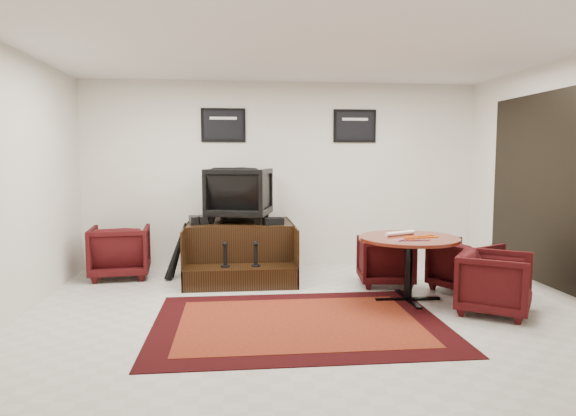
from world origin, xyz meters
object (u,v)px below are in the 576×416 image
Objects in this scene: shine_podium at (240,251)px; armchair_side at (120,249)px; shine_chair at (239,191)px; table_chair_back at (385,258)px; table_chair_window at (465,263)px; table_chair_corner at (495,280)px; meeting_table at (409,245)px.

shine_podium is 1.67m from armchair_side.
shine_chair is 1.84m from armchair_side.
table_chair_window is at bearing 161.80° from table_chair_back.
shine_podium is 2.07× the size of table_chair_corner.
armchair_side is at bearing 97.64° from table_chair_corner.
armchair_side is (-1.66, 0.09, 0.05)m from shine_podium.
meeting_table reaches higher than table_chair_back.
table_chair_window is at bearing -21.79° from shine_podium.
table_chair_window is at bearing 169.41° from shine_chair.
shine_podium is 0.85m from shine_chair.
table_chair_corner is (0.75, -0.58, -0.29)m from meeting_table.
table_chair_window is (2.79, -1.12, 0.00)m from shine_podium.
armchair_side is 4.85m from table_chair_corner.
armchair_side is 1.14× the size of table_chair_window.
armchair_side reaches higher than meeting_table.
shine_chair reaches higher than armchair_side.
armchair_side is 1.09× the size of table_chair_corner.
table_chair_back is at bearing 64.46° from table_chair_corner.
meeting_table is (3.60, -1.56, 0.26)m from armchair_side.
shine_podium reaches higher than table_chair_back.
table_chair_corner reaches higher than table_chair_back.
table_chair_window is 0.94m from table_chair_corner.
shine_podium is 2.02m from table_chair_back.
shine_chair is 1.17× the size of table_chair_corner.
shine_chair is 2.58m from meeting_table.
table_chair_corner is (4.36, -2.14, -0.03)m from armchair_side.
table_chair_window reaches higher than table_chair_back.
shine_chair is 3.18m from table_chair_window.
armchair_side is at bearing 46.42° from table_chair_window.
shine_podium is 2.17× the size of table_chair_back.
shine_chair reaches higher than table_chair_corner.
shine_podium is 1.77× the size of shine_chair.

